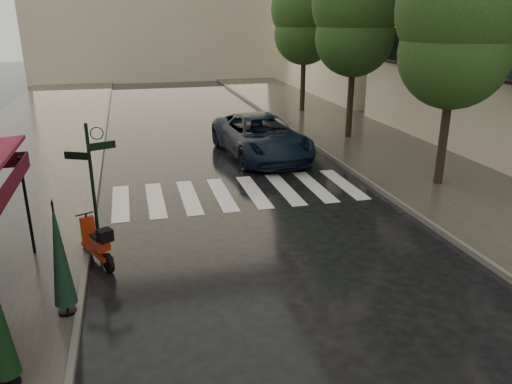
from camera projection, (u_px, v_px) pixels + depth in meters
name	position (u px, v px, depth m)	size (l,w,h in m)	color
ground	(157.00, 304.00, 9.92)	(120.00, 120.00, 0.00)	black
sidewalk_near	(22.00, 158.00, 19.81)	(6.00, 60.00, 0.12)	#38332D
sidewalk_far	(363.00, 137.00, 23.25)	(5.50, 60.00, 0.12)	#38332D
curb_near	(102.00, 153.00, 20.52)	(0.12, 60.00, 0.16)	#595651
curb_far	(306.00, 140.00, 22.59)	(0.12, 60.00, 0.16)	#595651
crosswalk	(238.00, 193.00, 16.09)	(7.85, 3.20, 0.01)	silver
signpost	(92.00, 176.00, 11.77)	(1.17, 0.29, 3.10)	black
tree_near	(459.00, 19.00, 14.94)	(3.80, 3.80, 7.99)	black
tree_mid	(356.00, 11.00, 21.22)	(3.80, 3.80, 8.34)	black
tree_far	(305.00, 14.00, 27.70)	(3.80, 3.80, 8.16)	black
scooter	(97.00, 244.00, 11.36)	(0.87, 1.50, 1.07)	black
parked_car	(261.00, 136.00, 20.00)	(2.76, 5.98, 1.66)	black
parasol_back	(60.00, 255.00, 9.02)	(0.42, 0.42, 2.23)	black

